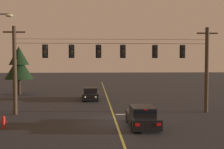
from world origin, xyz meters
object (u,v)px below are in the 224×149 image
object	(u,v)px
traffic_light_leftmost	(45,51)
car_oncoming_lead	(91,94)
traffic_light_left_inner	(71,51)
car_waiting_near_lane	(142,117)
traffic_light_right_inner	(123,51)
fire_hydrant	(4,122)
traffic_light_rightmost	(155,51)
tree_verge_near	(19,64)
traffic_light_centre	(98,51)
traffic_light_far_right	(183,51)

from	to	relation	value
traffic_light_leftmost	car_oncoming_lead	size ratio (longest dim) A/B	0.28
traffic_light_left_inner	car_waiting_near_lane	distance (m)	8.47
traffic_light_right_inner	fire_hydrant	bearing A→B (deg)	-149.24
traffic_light_rightmost	car_waiting_near_lane	world-z (taller)	traffic_light_rightmost
tree_verge_near	car_waiting_near_lane	bearing A→B (deg)	-55.32
car_waiting_near_lane	traffic_light_leftmost	bearing A→B (deg)	146.00
car_oncoming_lead	fire_hydrant	size ratio (longest dim) A/B	5.26
traffic_light_leftmost	traffic_light_left_inner	xyz separation A→B (m)	(2.19, 0.00, 0.00)
traffic_light_left_inner	traffic_light_rightmost	distance (m)	7.06
car_waiting_near_lane	fire_hydrant	size ratio (longest dim) A/B	5.15
tree_verge_near	traffic_light_left_inner	bearing A→B (deg)	-60.31
tree_verge_near	fire_hydrant	size ratio (longest dim) A/B	7.56
car_waiting_near_lane	traffic_light_centre	bearing A→B (deg)	120.17
traffic_light_centre	car_waiting_near_lane	world-z (taller)	traffic_light_centre
traffic_light_far_right	car_waiting_near_lane	bearing A→B (deg)	-131.31
traffic_light_left_inner	fire_hydrant	distance (m)	8.01
traffic_light_leftmost	fire_hydrant	world-z (taller)	traffic_light_leftmost
traffic_light_rightmost	car_waiting_near_lane	distance (m)	7.02
traffic_light_far_right	fire_hydrant	world-z (taller)	traffic_light_far_right
fire_hydrant	traffic_light_left_inner	bearing A→B (deg)	50.91
traffic_light_centre	fire_hydrant	world-z (taller)	traffic_light_centre
traffic_light_right_inner	traffic_light_far_right	distance (m)	5.14
traffic_light_far_right	traffic_light_right_inner	bearing A→B (deg)	180.00
fire_hydrant	traffic_light_rightmost	bearing A→B (deg)	24.12
traffic_light_centre	traffic_light_far_right	bearing A→B (deg)	0.00
traffic_light_left_inner	tree_verge_near	distance (m)	16.18
traffic_light_centre	traffic_light_right_inner	bearing A→B (deg)	0.00
traffic_light_centre	fire_hydrant	size ratio (longest dim) A/B	1.45
traffic_light_centre	car_waiting_near_lane	distance (m)	7.33
traffic_light_leftmost	car_oncoming_lead	distance (m)	10.42
traffic_light_centre	fire_hydrant	xyz separation A→B (m)	(-6.29, -4.97, -4.81)
traffic_light_far_right	car_oncoming_lead	xyz separation A→B (m)	(-8.00, 8.62, -4.60)
traffic_light_far_right	car_waiting_near_lane	world-z (taller)	traffic_light_far_right
car_waiting_near_lane	traffic_light_right_inner	bearing A→B (deg)	99.26
car_oncoming_lead	tree_verge_near	distance (m)	11.38
traffic_light_right_inner	traffic_light_far_right	size ratio (longest dim) A/B	1.00
traffic_light_rightmost	car_waiting_near_lane	bearing A→B (deg)	-111.52
traffic_light_left_inner	traffic_light_rightmost	xyz separation A→B (m)	(7.06, 0.00, 0.00)
traffic_light_centre	traffic_light_left_inner	bearing A→B (deg)	180.00
traffic_light_leftmost	traffic_light_right_inner	xyz separation A→B (m)	(6.50, 0.00, 0.00)
traffic_light_left_inner	car_oncoming_lead	distance (m)	9.87
traffic_light_rightmost	fire_hydrant	distance (m)	13.08
car_oncoming_lead	tree_verge_near	world-z (taller)	tree_verge_near
traffic_light_left_inner	car_waiting_near_lane	xyz separation A→B (m)	(5.12, -4.93, -4.60)
tree_verge_near	traffic_light_leftmost	bearing A→B (deg)	-67.51
traffic_light_rightmost	car_waiting_near_lane	size ratio (longest dim) A/B	0.28
traffic_light_rightmost	tree_verge_near	xyz separation A→B (m)	(-15.05, 14.01, -1.25)
traffic_light_rightmost	car_oncoming_lead	distance (m)	11.26
traffic_light_leftmost	traffic_light_centre	size ratio (longest dim) A/B	1.00
traffic_light_far_right	tree_verge_near	world-z (taller)	tree_verge_near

